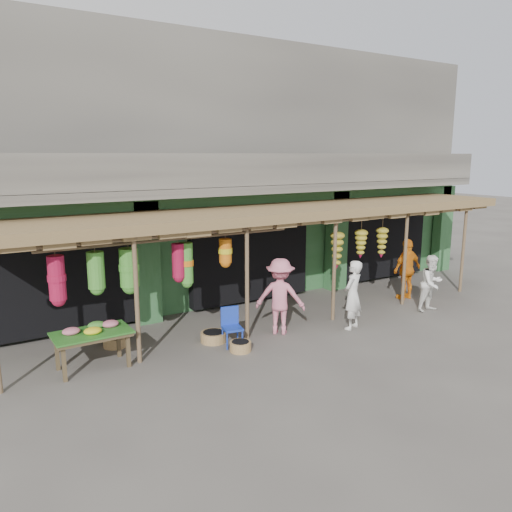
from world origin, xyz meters
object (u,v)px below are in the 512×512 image
flower_table (92,334)px  blue_chair (231,324)px  person_vendor (407,269)px  person_shopper (280,296)px  person_front (353,295)px  person_right (432,283)px

flower_table → blue_chair: flower_table is taller
person_vendor → person_shopper: person_shopper is taller
blue_chair → person_front: 3.03m
flower_table → blue_chair: size_ratio=1.74×
flower_table → person_right: bearing=-8.0°
person_front → person_shopper: size_ratio=0.94×
person_right → flower_table: bearing=172.1°
person_front → person_right: size_ratio=1.10×
person_shopper → blue_chair: bearing=43.9°
flower_table → person_vendor: bearing=-0.4°
person_vendor → person_shopper: bearing=3.5°
person_right → person_vendor: size_ratio=0.86×
blue_chair → person_vendor: (5.98, 0.48, 0.40)m
person_right → person_vendor: 1.19m
blue_chair → person_vendor: person_vendor is taller
person_front → person_shopper: person_shopper is taller
flower_table → person_right: 8.58m
person_shopper → person_front: bearing=-159.7°
person_vendor → person_right: bearing=72.4°
person_front → flower_table: bearing=-31.6°
person_front → person_shopper: 1.75m
person_right → person_vendor: bearing=73.0°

